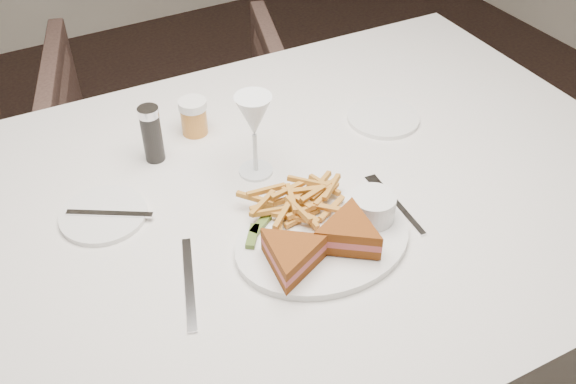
{
  "coord_description": "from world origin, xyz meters",
  "views": [
    {
      "loc": [
        -0.22,
        -0.73,
        1.55
      ],
      "look_at": [
        0.21,
        0.04,
        0.8
      ],
      "focal_mm": 40.0,
      "sensor_mm": 36.0,
      "label": 1
    }
  ],
  "objects": [
    {
      "name": "chair_far",
      "position": [
        0.29,
        0.9,
        0.37
      ],
      "size": [
        0.88,
        0.85,
        0.73
      ],
      "primitive_type": "imported",
      "rotation": [
        0.0,
        0.0,
        2.83
      ],
      "color": "#49342D",
      "rests_on": "ground"
    },
    {
      "name": "table_setting",
      "position": [
        0.22,
        0.03,
        0.79
      ],
      "size": [
        0.8,
        0.62,
        0.18
      ],
      "color": "white",
      "rests_on": "table"
    },
    {
      "name": "table",
      "position": [
        0.21,
        0.09,
        0.38
      ],
      "size": [
        1.59,
        1.09,
        0.75
      ],
      "primitive_type": "cube",
      "rotation": [
        0.0,
        0.0,
        -0.04
      ],
      "color": "silver",
      "rests_on": "ground"
    }
  ]
}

